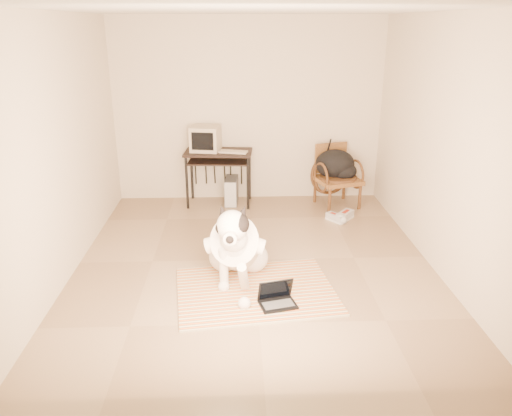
{
  "coord_description": "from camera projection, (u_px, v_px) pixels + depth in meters",
  "views": [
    {
      "loc": [
        -0.19,
        -5.22,
        2.57
      ],
      "look_at": [
        0.0,
        -0.49,
        0.82
      ],
      "focal_mm": 35.0,
      "sensor_mm": 36.0,
      "label": 1
    }
  ],
  "objects": [
    {
      "name": "sneaker_right",
      "position": [
        345.0,
        216.0,
        6.96
      ],
      "size": [
        0.31,
        0.34,
        0.12
      ],
      "color": "silver",
      "rests_on": "floor"
    },
    {
      "name": "wall_front",
      "position": [
        266.0,
        226.0,
        3.22
      ],
      "size": [
        4.5,
        0.0,
        4.5
      ],
      "primitive_type": "plane",
      "rotation": [
        -1.57,
        0.0,
        0.0
      ],
      "color": "beige",
      "rests_on": "floor"
    },
    {
      "name": "dog",
      "position": [
        236.0,
        246.0,
        5.22
      ],
      "size": [
        0.65,
        1.37,
        0.98
      ],
      "color": "white",
      "rests_on": "rug"
    },
    {
      "name": "computer_desk",
      "position": [
        218.0,
        159.0,
        7.34
      ],
      "size": [
        1.02,
        0.62,
        0.82
      ],
      "color": "black",
      "rests_on": "floor"
    },
    {
      "name": "crt_monitor",
      "position": [
        205.0,
        139.0,
        7.3
      ],
      "size": [
        0.46,
        0.45,
        0.36
      ],
      "color": "#BBAB92",
      "rests_on": "computer_desk"
    },
    {
      "name": "wall_back",
      "position": [
        248.0,
        111.0,
        7.43
      ],
      "size": [
        4.5,
        0.0,
        4.5
      ],
      "primitive_type": "plane",
      "rotation": [
        1.57,
        0.0,
        0.0
      ],
      "color": "beige",
      "rests_on": "floor"
    },
    {
      "name": "wall_right",
      "position": [
        438.0,
        144.0,
        5.4
      ],
      "size": [
        0.0,
        4.5,
        4.5
      ],
      "primitive_type": "plane",
      "rotation": [
        1.57,
        0.0,
        -1.57
      ],
      "color": "beige",
      "rests_on": "floor"
    },
    {
      "name": "pc_tower",
      "position": [
        232.0,
        191.0,
        7.54
      ],
      "size": [
        0.21,
        0.44,
        0.4
      ],
      "color": "#47474A",
      "rests_on": "floor"
    },
    {
      "name": "rug",
      "position": [
        256.0,
        291.0,
        5.1
      ],
      "size": [
        1.72,
        1.4,
        0.02
      ],
      "color": "orange",
      "rests_on": "floor"
    },
    {
      "name": "floor",
      "position": [
        254.0,
        260.0,
        5.79
      ],
      "size": [
        4.5,
        4.5,
        0.0
      ],
      "primitive_type": "plane",
      "color": "#927759",
      "rests_on": "ground"
    },
    {
      "name": "backpack",
      "position": [
        337.0,
        165.0,
        7.36
      ],
      "size": [
        0.6,
        0.48,
        0.43
      ],
      "color": "black",
      "rests_on": "rattan_chair"
    },
    {
      "name": "sneaker_left",
      "position": [
        336.0,
        218.0,
        6.91
      ],
      "size": [
        0.27,
        0.31,
        0.1
      ],
      "color": "silver",
      "rests_on": "floor"
    },
    {
      "name": "wall_left",
      "position": [
        64.0,
        148.0,
        5.25
      ],
      "size": [
        0.0,
        4.5,
        4.5
      ],
      "primitive_type": "plane",
      "rotation": [
        1.57,
        0.0,
        1.57
      ],
      "color": "beige",
      "rests_on": "floor"
    },
    {
      "name": "ceiling",
      "position": [
        254.0,
        10.0,
        4.86
      ],
      "size": [
        4.5,
        4.5,
        0.0
      ],
      "primitive_type": "plane",
      "rotation": [
        3.14,
        0.0,
        0.0
      ],
      "color": "silver",
      "rests_on": "wall_back"
    },
    {
      "name": "desk_keyboard",
      "position": [
        233.0,
        152.0,
        7.23
      ],
      "size": [
        0.43,
        0.25,
        0.03
      ],
      "primitive_type": "cube",
      "rotation": [
        0.0,
        0.0,
        -0.26
      ],
      "color": "#BBAB92",
      "rests_on": "computer_desk"
    },
    {
      "name": "laptop",
      "position": [
        277.0,
        298.0,
        4.82
      ],
      "size": [
        0.39,
        0.32,
        0.24
      ],
      "color": "black",
      "rests_on": "rug"
    },
    {
      "name": "rattan_chair",
      "position": [
        336.0,
        176.0,
        7.41
      ],
      "size": [
        0.73,
        0.72,
        0.9
      ],
      "color": "brown",
      "rests_on": "floor"
    }
  ]
}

